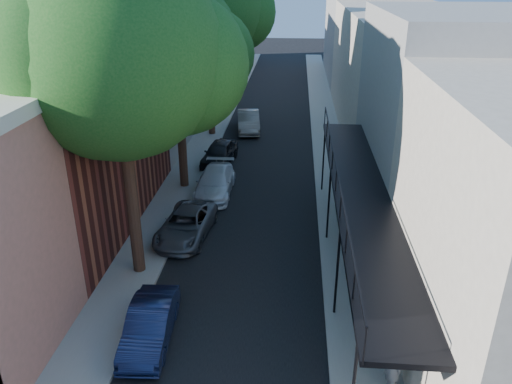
% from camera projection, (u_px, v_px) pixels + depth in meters
% --- Properties ---
extents(road_surface, '(6.00, 64.00, 0.01)m').
position_uv_depth(road_surface, '(270.00, 124.00, 36.64)').
color(road_surface, black).
rests_on(road_surface, ground).
extents(sidewalk_left, '(2.00, 64.00, 0.12)m').
position_uv_depth(sidewalk_left, '(216.00, 122.00, 36.91)').
color(sidewalk_left, gray).
rests_on(sidewalk_left, ground).
extents(sidewalk_right, '(2.00, 64.00, 0.12)m').
position_uv_depth(sidewalk_right, '(325.00, 124.00, 36.33)').
color(sidewalk_right, gray).
rests_on(sidewalk_right, ground).
extents(buildings_left, '(10.10, 59.10, 12.00)m').
position_uv_depth(buildings_left, '(134.00, 56.00, 34.17)').
color(buildings_left, tan).
rests_on(buildings_left, ground).
extents(buildings_right, '(9.80, 55.00, 10.00)m').
position_uv_depth(buildings_right, '(403.00, 66.00, 33.71)').
color(buildings_right, beige).
rests_on(buildings_right, ground).
extents(oak_near, '(7.48, 6.80, 11.42)m').
position_uv_depth(oak_near, '(132.00, 56.00, 15.71)').
color(oak_near, '#331F14').
rests_on(oak_near, ground).
extents(oak_mid, '(6.60, 6.00, 10.20)m').
position_uv_depth(oak_mid, '(185.00, 47.00, 23.30)').
color(oak_mid, '#331F14').
rests_on(oak_mid, ground).
extents(oak_far, '(7.70, 7.00, 11.90)m').
position_uv_depth(oak_far, '(215.00, 7.00, 31.02)').
color(oak_far, '#331F14').
rests_on(oak_far, ground).
extents(parked_car_b, '(1.43, 3.63, 1.18)m').
position_uv_depth(parked_car_b, '(150.00, 325.00, 15.03)').
color(parked_car_b, '#131B3D').
rests_on(parked_car_b, ground).
extents(parked_car_c, '(2.27, 4.29, 1.15)m').
position_uv_depth(parked_car_c, '(186.00, 225.00, 20.93)').
color(parked_car_c, '#53545A').
rests_on(parked_car_c, ground).
extents(parked_car_d, '(1.75, 4.29, 1.24)m').
position_uv_depth(parked_car_d, '(215.00, 182.00, 24.98)').
color(parked_car_d, white).
rests_on(parked_car_d, ground).
extents(parked_car_e, '(2.04, 3.98, 1.30)m').
position_uv_depth(parked_car_e, '(220.00, 153.00, 28.95)').
color(parked_car_e, black).
rests_on(parked_car_e, ground).
extents(parked_car_f, '(1.99, 4.36, 1.39)m').
position_uv_depth(parked_car_f, '(248.00, 121.00, 34.71)').
color(parked_car_f, gray).
rests_on(parked_car_f, ground).
extents(pedestrian, '(0.50, 0.71, 1.83)m').
position_uv_depth(pedestrian, '(394.00, 363.00, 12.95)').
color(pedestrian, slate).
rests_on(pedestrian, sidewalk_right).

